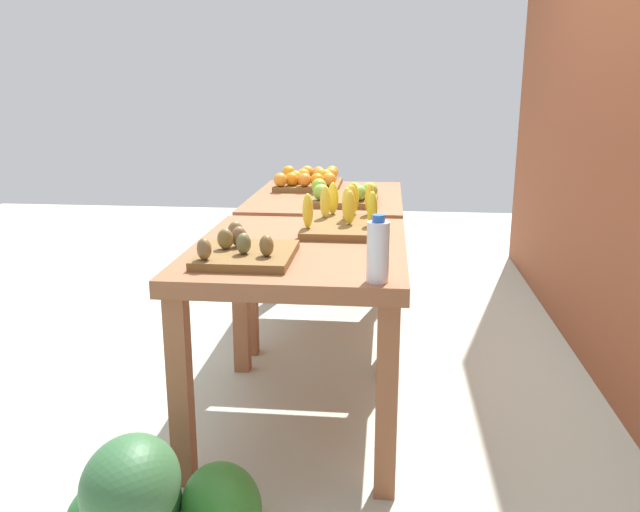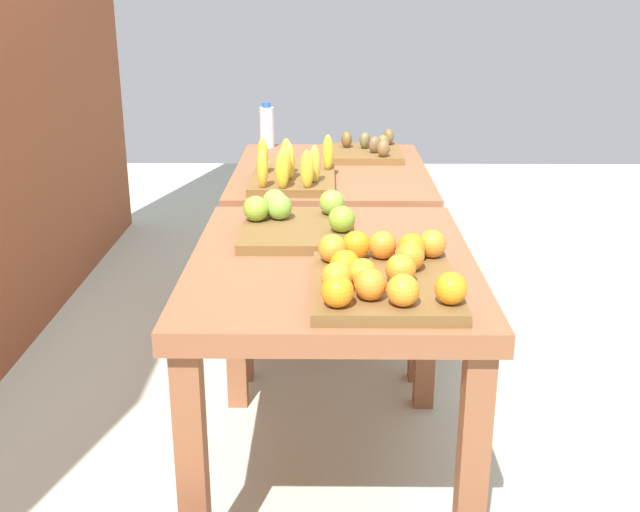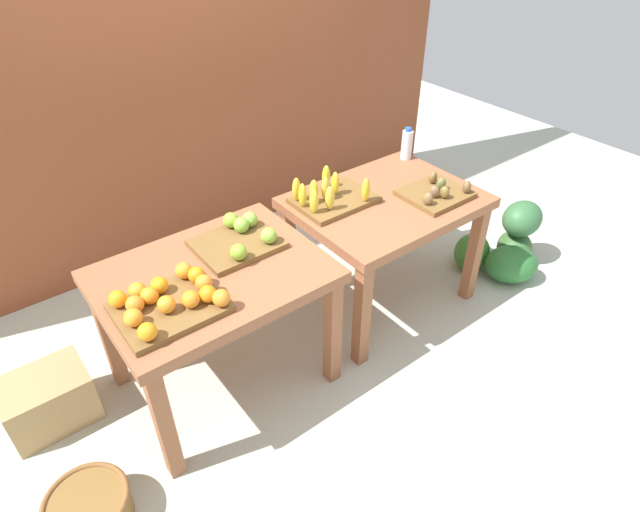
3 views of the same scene
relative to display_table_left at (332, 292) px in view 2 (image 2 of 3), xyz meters
name	(u,v)px [view 2 (image 2 of 3)]	position (x,y,z in m)	size (l,w,h in m)	color
ground_plane	(330,390)	(0.56, 0.00, -0.63)	(8.00, 8.00, 0.00)	#B6BDAB
display_table_left	(332,292)	(0.00, 0.00, 0.00)	(1.04, 0.80, 0.74)	#935738
display_table_right	(331,193)	(1.12, 0.00, 0.00)	(1.04, 0.80, 0.74)	#935738
orange_bin	(382,274)	(-0.26, -0.12, 0.15)	(0.45, 0.37, 0.11)	brown
apple_bin	(297,221)	(0.22, 0.11, 0.14)	(0.40, 0.36, 0.11)	brown
banana_crate	(292,173)	(0.83, 0.15, 0.16)	(0.44, 0.32, 0.17)	brown
kiwi_bin	(367,151)	(1.35, -0.16, 0.14)	(0.36, 0.32, 0.10)	brown
water_bottle	(267,127)	(1.57, 0.30, 0.20)	(0.07, 0.07, 0.21)	silver
watermelon_pile	(383,233)	(2.01, -0.29, -0.45)	(0.64, 0.65, 0.48)	#366231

